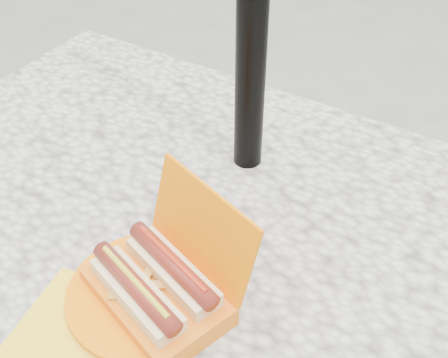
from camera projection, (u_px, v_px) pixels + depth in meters
The scene contains 3 objects.
picnic_table at pixel (201, 257), 0.99m from camera, with size 1.20×0.80×0.75m.
hotdog_box at pixel (160, 285), 0.76m from camera, with size 0.24×0.22×0.16m.
fries_plate at pixel (141, 294), 0.78m from camera, with size 0.25×0.30×0.04m.
Camera 1 is at (0.37, -0.54, 1.39)m, focal length 45.00 mm.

